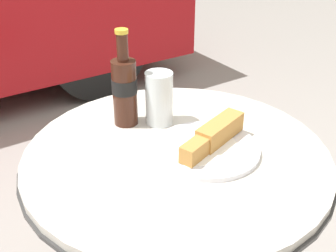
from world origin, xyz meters
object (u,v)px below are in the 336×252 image
bistro_table (176,209)px  drinking_glass (159,100)px  cola_bottle_left (125,88)px  lunch_plate_near (209,144)px

bistro_table → drinking_glass: bearing=73.6°
drinking_glass → cola_bottle_left: bearing=148.4°
drinking_glass → lunch_plate_near: (0.02, -0.18, -0.05)m
bistro_table → drinking_glass: 0.29m
lunch_plate_near → bistro_table: bearing=147.3°
bistro_table → lunch_plate_near: (0.06, -0.04, 0.20)m
bistro_table → cola_bottle_left: 0.34m
bistro_table → cola_bottle_left: bearing=100.1°
cola_bottle_left → bistro_table: bearing=-79.9°
drinking_glass → lunch_plate_near: drinking_glass is taller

